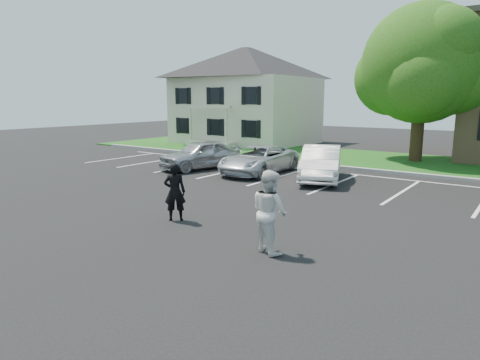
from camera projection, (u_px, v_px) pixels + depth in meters
name	position (u px, v px, depth m)	size (l,w,h in m)	color
ground_plane	(219.00, 229.00, 11.93)	(90.00, 90.00, 0.00)	black
curb	(367.00, 170.00, 21.50)	(40.00, 0.30, 0.15)	gray
grass_strip	(391.00, 161.00, 24.70)	(44.00, 8.00, 0.08)	#0F3E10
stall_lines	(375.00, 184.00, 18.28)	(34.00, 5.36, 0.01)	silver
house	(246.00, 96.00, 34.60)	(10.30, 9.22, 7.60)	beige
tree	(424.00, 67.00, 23.72)	(7.80, 7.20, 8.80)	black
man_black_suit	(175.00, 192.00, 12.66)	(0.64, 0.42, 1.74)	black
man_white_shirt	(269.00, 211.00, 10.03)	(0.96, 0.75, 1.97)	silver
car_silver_west	(200.00, 155.00, 22.13)	(1.77, 4.39, 1.50)	#ACACB1
car_silver_minivan	(259.00, 160.00, 20.82)	(2.24, 4.86, 1.35)	#BABDC2
car_white_sedan	(321.00, 163.00, 19.05)	(1.62, 4.64, 1.53)	white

